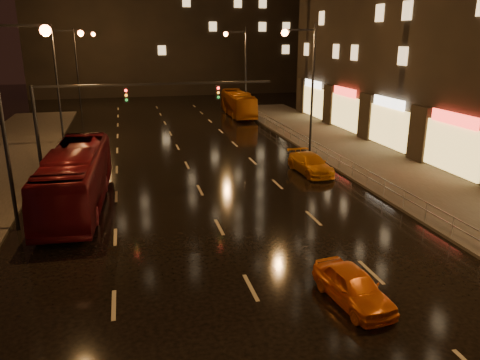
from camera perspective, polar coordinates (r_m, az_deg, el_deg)
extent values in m
plane|color=black|center=(32.63, -6.02, 0.91)|extent=(140.00, 140.00, 0.00)
cube|color=#38332D|center=(32.73, 19.42, 0.20)|extent=(7.00, 70.00, 0.15)
cylinder|color=black|center=(32.11, -23.47, 5.02)|extent=(0.22, 0.22, 6.20)
cube|color=black|center=(31.29, -10.07, 11.45)|extent=(15.20, 0.14, 0.14)
cube|color=black|center=(31.28, -13.72, 10.03)|extent=(0.32, 0.18, 0.95)
cube|color=black|center=(31.88, -2.70, 10.61)|extent=(0.32, 0.18, 0.95)
sphere|color=#FF1E19|center=(31.13, -13.75, 10.55)|extent=(0.18, 0.18, 0.18)
cylinder|color=#99999E|center=(57.52, 0.75, 8.72)|extent=(0.04, 0.04, 1.00)
cube|color=#99999E|center=(33.37, 12.06, 2.95)|extent=(0.05, 56.00, 0.05)
cube|color=#99999E|center=(33.47, 12.02, 2.29)|extent=(0.05, 56.00, 0.05)
imported|color=#520B13|center=(27.14, -19.35, 0.25)|extent=(3.42, 11.84, 3.26)
imported|color=#A55410|center=(56.05, -0.24, 9.30)|extent=(2.75, 10.31, 2.85)
imported|color=orange|center=(17.32, 13.63, -12.49)|extent=(1.91, 3.86, 1.27)
imported|color=orange|center=(32.51, 8.58, 1.97)|extent=(2.19, 4.70, 1.33)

